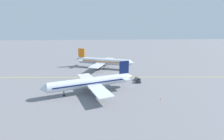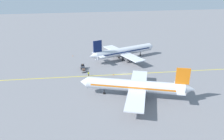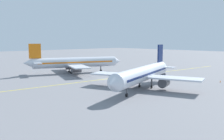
% 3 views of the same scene
% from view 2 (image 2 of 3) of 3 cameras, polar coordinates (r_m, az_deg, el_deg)
% --- Properties ---
extents(ground_plane, '(400.00, 400.00, 0.00)m').
position_cam_2_polar(ground_plane, '(86.05, 3.33, -1.09)').
color(ground_plane, slate).
extents(apron_yellow_centreline, '(7.85, 119.79, 0.01)m').
position_cam_2_polar(apron_yellow_centreline, '(86.05, 3.33, -1.09)').
color(apron_yellow_centreline, yellow).
rests_on(apron_yellow_centreline, ground).
extents(airplane_at_gate, '(28.10, 34.40, 10.60)m').
position_cam_2_polar(airplane_at_gate, '(102.26, 3.05, 4.86)').
color(airplane_at_gate, silver).
rests_on(airplane_at_gate, ground).
extents(airplane_adjacent_stand, '(27.99, 34.19, 10.60)m').
position_cam_2_polar(airplane_adjacent_stand, '(68.03, 6.23, -4.21)').
color(airplane_adjacent_stand, silver).
rests_on(airplane_adjacent_stand, ground).
extents(baggage_tug_dark, '(3.03, 1.80, 2.11)m').
position_cam_2_polar(baggage_tug_dark, '(91.54, -7.63, 0.79)').
color(baggage_tug_dark, '#333842').
rests_on(baggage_tug_dark, ground).
extents(baggage_cart_trailing, '(2.63, 1.45, 1.24)m').
position_cam_2_polar(baggage_cart_trailing, '(88.52, -7.44, -0.04)').
color(baggage_cart_trailing, gray).
rests_on(baggage_cart_trailing, ground).
extents(ground_crew_worker, '(0.30, 0.57, 1.68)m').
position_cam_2_polar(ground_crew_worker, '(84.43, -6.16, -0.98)').
color(ground_crew_worker, '#23232D').
rests_on(ground_crew_worker, ground).
extents(traffic_cone_near_nose, '(0.32, 0.32, 0.55)m').
position_cam_2_polar(traffic_cone_near_nose, '(108.60, -10.21, 3.66)').
color(traffic_cone_near_nose, orange).
rests_on(traffic_cone_near_nose, ground).
extents(traffic_cone_mid_apron, '(0.32, 0.32, 0.55)m').
position_cam_2_polar(traffic_cone_mid_apron, '(84.72, 0.37, -1.23)').
color(traffic_cone_mid_apron, orange).
rests_on(traffic_cone_mid_apron, ground).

